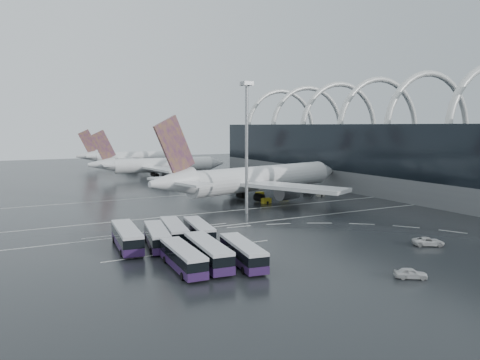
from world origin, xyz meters
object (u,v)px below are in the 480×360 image
airliner_gate_b (157,165)px  bus_row_near_d (199,230)px  bus_row_far_b (208,252)px  gse_cart_belly_c (266,201)px  bus_row_near_b (157,236)px  bus_row_far_c (243,252)px  airliner_main (254,180)px  van_curve_b (411,273)px  van_curve_a (428,242)px  gse_cart_belly_e (260,194)px  bus_row_near_a (127,237)px  bus_row_far_a (183,257)px  airliner_gate_c (130,157)px  gse_cart_belly_a (284,194)px  bus_row_near_c (174,231)px  floodlight_mast (247,131)px  gse_cart_belly_d (320,194)px

airliner_gate_b → bus_row_near_d: 100.80m
bus_row_far_b → gse_cart_belly_c: 54.13m
bus_row_near_b → bus_row_far_c: 16.78m
airliner_main → van_curve_b: 66.22m
van_curve_a → van_curve_b: (-15.61, -10.45, 0.00)m
gse_cart_belly_c → gse_cart_belly_e: 11.73m
bus_row_near_a → bus_row_far_a: (3.89, -14.69, -0.16)m
airliner_gate_c → van_curve_b: airliner_gate_c is taller
airliner_gate_b → gse_cart_belly_a: airliner_gate_b is taller
bus_row_far_b → bus_row_far_c: size_ratio=1.06×
bus_row_near_b → bus_row_near_c: 4.13m
airliner_gate_b → floodlight_mast: bearing=-89.6°
bus_row_near_b → bus_row_far_b: bus_row_far_b is taller
gse_cart_belly_c → bus_row_far_c: bearing=-124.7°
airliner_main → bus_row_far_a: 60.94m
gse_cart_belly_c → floodlight_mast: bearing=-138.6°
floodlight_mast → gse_cart_belly_c: 22.95m
bus_row_near_c → gse_cart_belly_e: 54.03m
gse_cart_belly_c → gse_cart_belly_a: bearing=35.9°
airliner_gate_b → bus_row_far_c: size_ratio=3.97×
airliner_main → van_curve_b: bearing=-115.4°
airliner_gate_c → gse_cart_belly_d: 119.68m
bus_row_far_c → van_curve_a: size_ratio=2.62×
floodlight_mast → airliner_gate_c: bearing=86.5°
airliner_gate_c → bus_row_far_b: bearing=-92.4°
van_curve_a → bus_row_near_a: bearing=93.2°
airliner_gate_c → gse_cart_belly_c: size_ratio=21.66×
airliner_gate_c → floodlight_mast: bearing=-84.8°
van_curve_b → gse_cart_belly_e: bearing=18.9°
airliner_main → bus_row_near_d: size_ratio=5.11×
bus_row_far_c → bus_row_far_a: bearing=87.8°
bus_row_near_c → van_curve_a: bearing=-111.0°
airliner_main → floodlight_mast: 22.39m
van_curve_b → bus_row_near_c: bearing=65.7°
bus_row_far_a → gse_cart_belly_e: bus_row_far_a is taller
bus_row_far_c → van_curve_b: (16.17, -15.58, -1.04)m
bus_row_near_c → bus_row_far_a: bearing=174.9°
bus_row_near_c → gse_cart_belly_e: bus_row_near_c is taller
floodlight_mast → bus_row_far_a: bearing=-130.5°
airliner_main → bus_row_near_c: size_ratio=4.80×
gse_cart_belly_d → bus_row_near_c: bearing=-151.1°
airliner_gate_c → bus_row_far_b: size_ratio=3.64×
bus_row_near_d → van_curve_b: bearing=-144.3°
airliner_gate_b → bus_row_far_a: (-32.67, -112.37, -2.81)m
airliner_gate_c → gse_cart_belly_d: airliner_gate_c is taller
gse_cart_belly_a → bus_row_near_a: bearing=-146.6°
gse_cart_belly_d → bus_row_near_d: bearing=-148.4°
bus_row_far_a → gse_cart_belly_c: bus_row_far_a is taller
bus_row_far_c → van_curve_b: bus_row_far_c is taller
bus_row_near_a → van_curve_a: bearing=-110.1°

